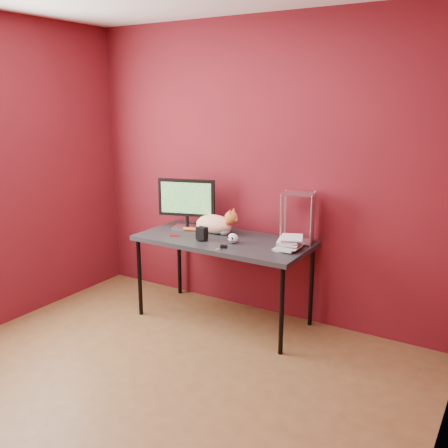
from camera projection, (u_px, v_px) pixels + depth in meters
The scene contains 11 objects.
room at pixel (122, 183), 2.90m from camera, with size 3.52×3.52×2.61m.
desk at pixel (223, 244), 4.29m from camera, with size 1.50×0.70×0.75m.
monitor at pixel (187, 201), 4.55m from camera, with size 0.52×0.24×0.46m.
cat at pixel (215, 224), 4.43m from camera, with size 0.53×0.21×0.25m.
skull_mug at pixel (233, 238), 4.13m from camera, with size 0.09×0.09×0.08m.
speaker at pixel (202, 234), 4.21m from camera, with size 0.10×0.10×0.11m.
book_stack at pixel (282, 178), 3.88m from camera, with size 0.24×0.27×1.13m.
wire_rack at pixel (298, 218), 4.11m from camera, with size 0.29×0.26×0.42m.
pocket_knife at pixel (174, 236), 4.35m from camera, with size 0.07×0.02×0.01m, color maroon.
black_gadget at pixel (224, 246), 4.01m from camera, with size 0.05×0.03×0.03m, color black.
washer at pixel (218, 249), 3.97m from camera, with size 0.04×0.04×0.00m, color #B3B3B8.
Camera 1 is at (2.00, -2.14, 1.92)m, focal length 40.00 mm.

